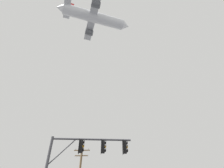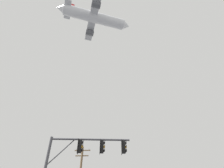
% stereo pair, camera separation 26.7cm
% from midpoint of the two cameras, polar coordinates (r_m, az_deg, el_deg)
% --- Properties ---
extents(signal_pole_near, '(6.04, 0.93, 5.75)m').
position_cam_midpoint_polar(signal_pole_near, '(13.33, -9.65, -22.79)').
color(signal_pole_near, '#4C4C51').
rests_on(signal_pole_near, ground).
extents(airplane, '(22.51, 17.38, 6.27)m').
position_cam_midpoint_polar(airplane, '(55.98, -5.80, 21.65)').
color(airplane, white).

